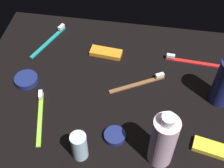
# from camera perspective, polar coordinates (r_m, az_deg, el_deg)

# --- Properties ---
(ground_plane) EXTENTS (0.84, 0.64, 0.01)m
(ground_plane) POSITION_cam_1_polar(r_m,az_deg,el_deg) (0.94, 0.00, -1.40)
(ground_plane) COLOR black
(bodywash_bottle) EXTENTS (0.06, 0.06, 0.18)m
(bodywash_bottle) POSITION_cam_1_polar(r_m,az_deg,el_deg) (0.75, 9.34, -10.23)
(bodywash_bottle) COLOR silver
(bodywash_bottle) RESTS_ON ground_plane
(deodorant_stick) EXTENTS (0.04, 0.04, 0.09)m
(deodorant_stick) POSITION_cam_1_polar(r_m,az_deg,el_deg) (0.79, -6.02, -11.26)
(deodorant_stick) COLOR silver
(deodorant_stick) RESTS_ON ground_plane
(toothbrush_lime) EXTENTS (0.06, 0.18, 0.02)m
(toothbrush_lime) POSITION_cam_1_polar(r_m,az_deg,el_deg) (0.90, -13.06, -5.40)
(toothbrush_lime) COLOR #8CD133
(toothbrush_lime) RESTS_ON ground_plane
(toothbrush_brown) EXTENTS (0.16, 0.10, 0.02)m
(toothbrush_brown) POSITION_cam_1_polar(r_m,az_deg,el_deg) (0.95, 5.24, 0.26)
(toothbrush_brown) COLOR brown
(toothbrush_brown) RESTS_ON ground_plane
(toothbrush_teal) EXTENTS (0.08, 0.17, 0.02)m
(toothbrush_teal) POSITION_cam_1_polar(r_m,az_deg,el_deg) (1.10, -11.24, 8.04)
(toothbrush_teal) COLOR teal
(toothbrush_teal) RESTS_ON ground_plane
(toothbrush_red) EXTENTS (0.18, 0.02, 0.02)m
(toothbrush_red) POSITION_cam_1_polar(r_m,az_deg,el_deg) (1.04, 14.12, 4.12)
(toothbrush_red) COLOR red
(toothbrush_red) RESTS_ON ground_plane
(snack_bar_orange) EXTENTS (0.11, 0.05, 0.01)m
(snack_bar_orange) POSITION_cam_1_polar(r_m,az_deg,el_deg) (1.03, -1.11, 5.76)
(snack_bar_orange) COLOR orange
(snack_bar_orange) RESTS_ON ground_plane
(snack_bar_yellow) EXTENTS (0.11, 0.06, 0.01)m
(snack_bar_yellow) POSITION_cam_1_polar(r_m,az_deg,el_deg) (0.86, 18.06, -11.25)
(snack_bar_yellow) COLOR yellow
(snack_bar_yellow) RESTS_ON ground_plane
(cream_tin_left) EXTENTS (0.07, 0.07, 0.02)m
(cream_tin_left) POSITION_cam_1_polar(r_m,az_deg,el_deg) (0.99, -15.43, 0.75)
(cream_tin_left) COLOR navy
(cream_tin_left) RESTS_ON ground_plane
(cream_tin_right) EXTENTS (0.06, 0.06, 0.02)m
(cream_tin_right) POSITION_cam_1_polar(r_m,az_deg,el_deg) (0.84, 0.51, -9.48)
(cream_tin_right) COLOR navy
(cream_tin_right) RESTS_ON ground_plane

